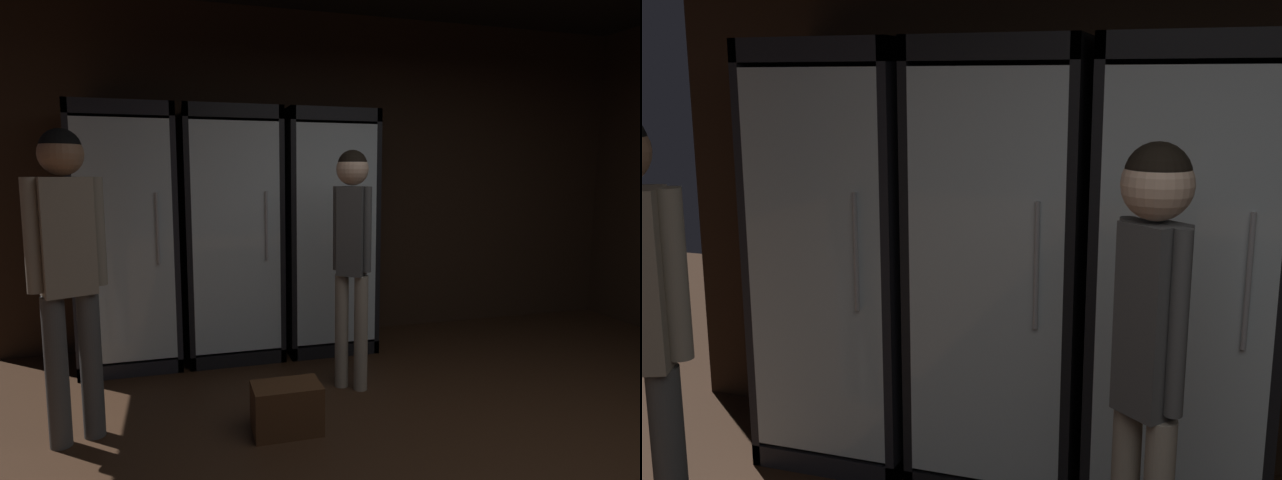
% 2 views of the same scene
% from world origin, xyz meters
% --- Properties ---
extents(wall_back, '(6.00, 0.06, 2.80)m').
position_xyz_m(wall_back, '(0.00, 3.03, 1.40)').
color(wall_back, black).
rests_on(wall_back, ground).
extents(cooler_far_left, '(0.71, 0.67, 1.93)m').
position_xyz_m(cooler_far_left, '(-1.93, 2.70, 0.94)').
color(cooler_far_left, black).
rests_on(cooler_far_left, ground).
extents(cooler_left, '(0.71, 0.67, 1.93)m').
position_xyz_m(cooler_left, '(-1.17, 2.70, 0.95)').
color(cooler_left, black).
rests_on(cooler_left, ground).
extents(cooler_center, '(0.71, 0.67, 1.93)m').
position_xyz_m(cooler_center, '(-0.41, 2.70, 0.95)').
color(cooler_center, black).
rests_on(cooler_center, ground).
extents(shopper_near, '(0.22, 0.21, 1.59)m').
position_xyz_m(shopper_near, '(-0.49, 1.76, 1.02)').
color(shopper_near, gray).
rests_on(shopper_near, ground).
extents(shopper_far, '(0.36, 0.26, 1.67)m').
position_xyz_m(shopper_far, '(-2.14, 1.50, 1.03)').
color(shopper_far, '#4C4C4C').
rests_on(shopper_far, ground).
extents(wine_crate_floor, '(0.38, 0.23, 0.28)m').
position_xyz_m(wine_crate_floor, '(-1.03, 1.29, 0.14)').
color(wine_crate_floor, '#4C2D19').
rests_on(wine_crate_floor, ground).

